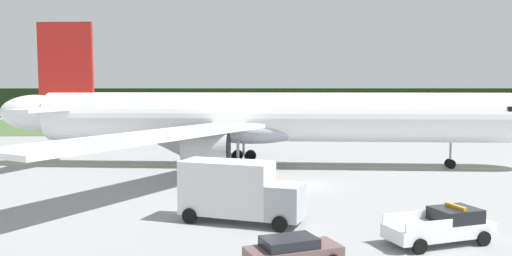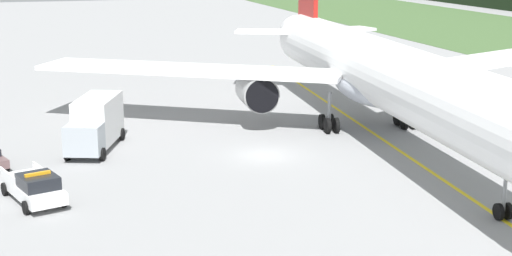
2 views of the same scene
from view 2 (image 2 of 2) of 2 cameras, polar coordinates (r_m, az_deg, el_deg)
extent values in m
plane|color=gray|center=(51.33, 0.69, -2.08)|extent=(320.00, 320.00, 0.00)
cube|color=yellow|center=(56.35, 9.63, -0.85)|extent=(72.35, 6.02, 0.01)
cylinder|color=white|center=(55.34, 9.83, 4.12)|extent=(45.59, 8.39, 4.83)
ellipsoid|color=white|center=(78.00, 3.32, 7.28)|extent=(8.00, 4.22, 3.63)
ellipsoid|color=#AEB4C2|center=(57.64, 8.95, 3.18)|extent=(11.25, 5.92, 2.66)
cube|color=white|center=(68.76, 17.65, 5.00)|extent=(13.94, 24.84, 0.35)
cylinder|color=#A8A8A8|center=(64.03, 14.97, 3.27)|extent=(3.99, 3.07, 2.78)
cylinder|color=black|center=(62.33, 15.76, 2.95)|extent=(0.32, 2.56, 2.56)
cube|color=white|center=(60.37, -5.16, 4.46)|extent=(17.08, 23.78, 0.35)
cylinder|color=#A8A8A8|center=(58.48, 0.08, 2.79)|extent=(3.99, 3.07, 2.78)
cylinder|color=black|center=(56.62, 0.48, 2.43)|extent=(0.32, 2.56, 2.56)
cube|color=white|center=(76.49, 6.50, 7.45)|extent=(4.39, 7.37, 0.28)
cube|color=white|center=(74.54, 1.12, 7.38)|extent=(5.28, 7.46, 0.28)
cylinder|color=gray|center=(40.98, 18.48, -4.40)|extent=(0.20, 0.20, 2.53)
cylinder|color=black|center=(41.50, 18.66, -6.03)|extent=(0.91, 0.29, 0.90)
cylinder|color=black|center=(41.25, 18.03, -6.10)|extent=(0.91, 0.29, 0.90)
cylinder|color=gray|center=(60.05, 11.36, 1.79)|extent=(0.28, 0.28, 2.53)
cylinder|color=black|center=(59.55, 11.26, 0.45)|extent=(1.22, 0.39, 1.20)
cylinder|color=black|center=(59.83, 11.88, 0.49)|extent=(1.22, 0.39, 1.20)
cylinder|color=black|center=(60.81, 10.75, 0.75)|extent=(1.22, 0.39, 1.20)
cylinder|color=black|center=(61.08, 11.36, 0.78)|extent=(1.22, 0.39, 1.20)
cylinder|color=gray|center=(57.89, 5.63, 1.56)|extent=(0.28, 0.28, 2.53)
cylinder|color=black|center=(57.62, 6.14, 0.20)|extent=(1.22, 0.39, 1.20)
cylinder|color=black|center=(57.42, 5.47, 0.17)|extent=(1.22, 0.39, 1.20)
cylinder|color=black|center=(58.92, 5.72, 0.51)|extent=(1.22, 0.39, 1.20)
cylinder|color=black|center=(58.72, 5.07, 0.48)|extent=(1.22, 0.39, 1.20)
cube|color=white|center=(43.81, -16.67, -4.46)|extent=(5.99, 3.69, 0.70)
cube|color=black|center=(42.67, -16.31, -3.93)|extent=(2.72, 2.48, 0.70)
cube|color=white|center=(45.15, -16.11, -3.12)|extent=(2.60, 0.94, 0.45)
cube|color=white|center=(44.62, -18.44, -3.49)|extent=(2.60, 0.94, 0.45)
cube|color=orange|center=(42.55, -16.35, -3.38)|extent=(0.63, 1.41, 0.16)
cylinder|color=black|center=(42.49, -14.50, -5.38)|extent=(0.80, 0.47, 0.76)
cylinder|color=black|center=(41.89, -17.16, -5.83)|extent=(0.80, 0.47, 0.76)
cylinder|color=black|center=(45.95, -16.18, -4.04)|extent=(0.80, 0.47, 0.76)
cylinder|color=black|center=(45.40, -18.65, -4.44)|extent=(0.80, 0.47, 0.76)
cube|color=#A3ABB2|center=(50.97, -13.00, -0.87)|extent=(2.60, 2.90, 2.00)
cube|color=silver|center=(54.23, -11.96, 0.69)|extent=(5.87, 4.08, 3.17)
cylinder|color=#99999E|center=(53.62, -12.18, -1.31)|extent=(0.76, 0.36, 1.04)
cylinder|color=#99999E|center=(55.62, -11.59, -0.75)|extent=(0.76, 0.36, 1.04)
cylinder|color=black|center=(50.90, -11.64, -1.98)|extent=(0.93, 0.55, 0.90)
cylinder|color=black|center=(51.57, -14.22, -1.92)|extent=(0.93, 0.55, 0.90)
cylinder|color=black|center=(56.06, -10.20, -0.47)|extent=(0.93, 0.55, 0.90)
cylinder|color=black|center=(56.67, -12.56, -0.43)|extent=(0.93, 0.55, 0.90)
cylinder|color=black|center=(50.32, -18.48, -2.78)|extent=(0.63, 0.38, 0.60)
camera|label=1|loc=(58.10, -43.18, 4.23)|focal=35.83mm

